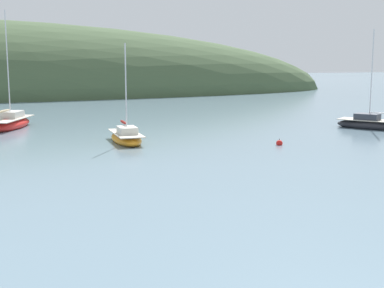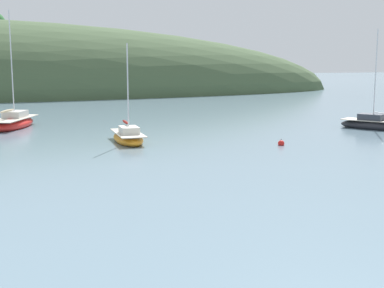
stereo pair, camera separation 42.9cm
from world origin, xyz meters
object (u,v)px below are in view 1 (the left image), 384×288
object	(u,v)px
sailboat_blue_center	(126,137)
sailboat_white_near	(372,124)
mooring_buoy_outer	(279,143)
sailboat_yellow_far	(9,123)

from	to	relation	value
sailboat_blue_center	sailboat_white_near	distance (m)	21.08
sailboat_blue_center	mooring_buoy_outer	world-z (taller)	sailboat_blue_center
sailboat_blue_center	sailboat_white_near	bearing A→B (deg)	0.86
sailboat_white_near	sailboat_blue_center	bearing A→B (deg)	-179.14
sailboat_white_near	sailboat_yellow_far	distance (m)	30.58
sailboat_blue_center	sailboat_white_near	size ratio (longest dim) A/B	0.83
mooring_buoy_outer	sailboat_blue_center	bearing A→B (deg)	153.62
sailboat_blue_center	sailboat_yellow_far	size ratio (longest dim) A/B	0.70
sailboat_white_near	mooring_buoy_outer	bearing A→B (deg)	-156.51
mooring_buoy_outer	sailboat_white_near	bearing A→B (deg)	23.49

